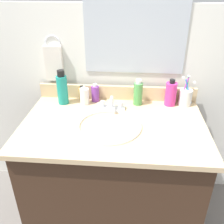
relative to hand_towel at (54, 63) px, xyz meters
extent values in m
plane|color=#66605B|center=(0.40, -0.33, -0.95)|extent=(6.00, 6.00, 0.00)
cube|color=#382316|center=(0.40, -0.33, -0.60)|extent=(0.96, 0.59, 0.70)
cube|color=#D1B284|center=(0.40, -0.33, -0.23)|extent=(1.00, 0.64, 0.03)
cube|color=#D1B284|center=(0.40, -0.02, -0.17)|extent=(1.00, 0.02, 0.09)
cube|color=silver|center=(0.40, 0.04, -0.30)|extent=(2.10, 0.04, 1.30)
cube|color=#B2BCC6|center=(0.50, 0.02, 0.23)|extent=(0.60, 0.01, 0.56)
torus|color=silver|center=(0.00, 0.02, 0.12)|extent=(0.10, 0.01, 0.10)
cube|color=silver|center=(0.00, 0.00, 0.00)|extent=(0.11, 0.04, 0.22)
torus|color=white|center=(0.38, -0.36, -0.22)|extent=(0.35, 0.35, 0.02)
ellipsoid|color=white|center=(0.38, -0.36, -0.26)|extent=(0.30, 0.30, 0.11)
cylinder|color=#B2B5BA|center=(0.38, -0.36, -0.29)|extent=(0.04, 0.04, 0.01)
cube|color=silver|center=(0.38, -0.16, -0.21)|extent=(0.16, 0.05, 0.01)
cylinder|color=silver|center=(0.38, -0.16, -0.18)|extent=(0.02, 0.02, 0.06)
cylinder|color=silver|center=(0.38, -0.20, -0.15)|extent=(0.02, 0.09, 0.02)
cylinder|color=silver|center=(0.32, -0.16, -0.19)|extent=(0.03, 0.03, 0.04)
cylinder|color=silver|center=(0.43, -0.16, -0.19)|extent=(0.03, 0.03, 0.04)
cylinder|color=teal|center=(0.07, -0.11, -0.13)|extent=(0.07, 0.07, 0.18)
cylinder|color=black|center=(0.07, -0.11, -0.02)|extent=(0.04, 0.04, 0.04)
cylinder|color=#D8338C|center=(0.73, -0.08, -0.15)|extent=(0.07, 0.07, 0.14)
cylinder|color=black|center=(0.73, -0.08, -0.07)|extent=(0.03, 0.03, 0.02)
cylinder|color=white|center=(0.20, -0.11, -0.17)|extent=(0.06, 0.06, 0.10)
cone|color=white|center=(0.20, -0.11, -0.11)|extent=(0.04, 0.04, 0.02)
cylinder|color=#4C9E4C|center=(0.53, -0.09, -0.15)|extent=(0.05, 0.05, 0.14)
cylinder|color=white|center=(0.53, -0.09, -0.07)|extent=(0.03, 0.03, 0.02)
cylinder|color=#7A3899|center=(0.26, -0.06, -0.17)|extent=(0.05, 0.05, 0.10)
cylinder|color=white|center=(0.26, -0.06, -0.11)|extent=(0.02, 0.02, 0.02)
cylinder|color=gold|center=(0.18, -0.04, -0.18)|extent=(0.04, 0.04, 0.08)
cylinder|color=black|center=(0.18, -0.04, -0.14)|extent=(0.03, 0.03, 0.01)
cylinder|color=white|center=(0.82, -0.07, -0.17)|extent=(0.08, 0.08, 0.10)
cylinder|color=green|center=(0.82, -0.06, -0.12)|extent=(0.02, 0.04, 0.18)
cube|color=white|center=(0.83, -0.04, -0.04)|extent=(0.01, 0.02, 0.01)
cylinder|color=blue|center=(0.83, -0.07, -0.13)|extent=(0.06, 0.02, 0.15)
cube|color=white|center=(0.86, -0.08, -0.07)|extent=(0.01, 0.02, 0.01)
cylinder|color=#B23FBF|center=(0.81, -0.07, -0.12)|extent=(0.04, 0.02, 0.18)
cube|color=white|center=(0.79, -0.06, -0.05)|extent=(0.01, 0.02, 0.01)
camera|label=1|loc=(0.49, -1.48, 0.49)|focal=40.05mm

